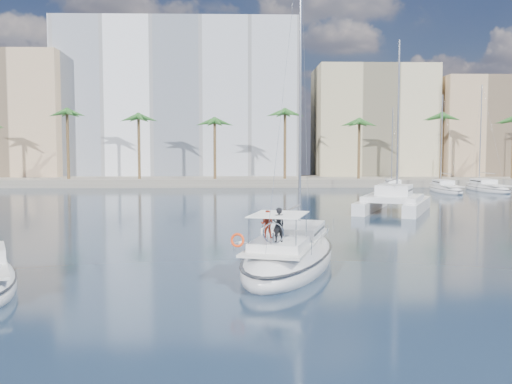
{
  "coord_description": "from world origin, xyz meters",
  "views": [
    {
      "loc": [
        -1.06,
        -31.06,
        5.96
      ],
      "look_at": [
        -0.24,
        1.5,
        3.43
      ],
      "focal_mm": 40.0,
      "sensor_mm": 36.0,
      "label": 1
    }
  ],
  "objects": [
    {
      "name": "palm_right",
      "position": [
        34.0,
        57.0,
        10.28
      ],
      "size": [
        3.6,
        3.6,
        12.3
      ],
      "color": "brown",
      "rests_on": "ground"
    },
    {
      "name": "main_sloop",
      "position": [
        1.36,
        -2.82,
        0.55
      ],
      "size": [
        7.21,
        12.95,
        18.33
      ],
      "rotation": [
        0.0,
        0.0,
        -0.28
      ],
      "color": "silver",
      "rests_on": "ground"
    },
    {
      "name": "ground",
      "position": [
        0.0,
        0.0,
        0.0
      ],
      "size": [
        160.0,
        160.0,
        0.0
      ],
      "primitive_type": "plane",
      "color": "black",
      "rests_on": "ground"
    },
    {
      "name": "moored_yacht_a",
      "position": [
        20.0,
        47.0,
        0.0
      ],
      "size": [
        3.37,
        9.52,
        11.9
      ],
      "primitive_type": null,
      "rotation": [
        0.0,
        0.0,
        -0.07
      ],
      "color": "silver",
      "rests_on": "ground"
    },
    {
      "name": "palm_centre",
      "position": [
        0.0,
        57.0,
        10.28
      ],
      "size": [
        3.6,
        3.6,
        12.3
      ],
      "color": "brown",
      "rests_on": "ground"
    },
    {
      "name": "building_tan_left",
      "position": [
        -42.0,
        69.0,
        11.0
      ],
      "size": [
        22.0,
        14.0,
        22.0
      ],
      "primitive_type": "cube",
      "color": "tan",
      "rests_on": "ground"
    },
    {
      "name": "moored_yacht_b",
      "position": [
        26.5,
        45.0,
        0.0
      ],
      "size": [
        3.32,
        10.83,
        13.72
      ],
      "primitive_type": null,
      "rotation": [
        0.0,
        0.0,
        -0.02
      ],
      "color": "silver",
      "rests_on": "ground"
    },
    {
      "name": "building_modern",
      "position": [
        -12.0,
        73.0,
        14.0
      ],
      "size": [
        42.0,
        16.0,
        28.0
      ],
      "primitive_type": "cube",
      "color": "white",
      "rests_on": "ground"
    },
    {
      "name": "building_tan_right",
      "position": [
        42.0,
        68.0,
        9.0
      ],
      "size": [
        18.0,
        12.0,
        18.0
      ],
      "primitive_type": "cube",
      "color": "tan",
      "rests_on": "ground"
    },
    {
      "name": "catamaran",
      "position": [
        13.2,
        21.86,
        1.12
      ],
      "size": [
        9.54,
        12.3,
        16.18
      ],
      "rotation": [
        0.0,
        0.0,
        -0.42
      ],
      "color": "silver",
      "rests_on": "ground"
    },
    {
      "name": "quay",
      "position": [
        0.0,
        61.0,
        0.6
      ],
      "size": [
        120.0,
        14.0,
        1.2
      ],
      "primitive_type": "cube",
      "color": "gray",
      "rests_on": "ground"
    },
    {
      "name": "seagull",
      "position": [
        -1.13,
        1.48,
        0.48
      ],
      "size": [
        1.21,
        0.52,
        0.22
      ],
      "color": "silver",
      "rests_on": "ground"
    },
    {
      "name": "moored_yacht_c",
      "position": [
        33.0,
        47.0,
        0.0
      ],
      "size": [
        3.98,
        12.33,
        15.54
      ],
      "primitive_type": null,
      "rotation": [
        0.0,
        0.0,
        0.03
      ],
      "color": "silver",
      "rests_on": "ground"
    },
    {
      "name": "building_beige",
      "position": [
        22.0,
        70.0,
        10.0
      ],
      "size": [
        20.0,
        14.0,
        20.0
      ],
      "primitive_type": "cube",
      "color": "#C3B58C",
      "rests_on": "ground"
    },
    {
      "name": "palm_left",
      "position": [
        -34.0,
        57.0,
        10.28
      ],
      "size": [
        3.6,
        3.6,
        12.3
      ],
      "color": "brown",
      "rests_on": "ground"
    }
  ]
}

